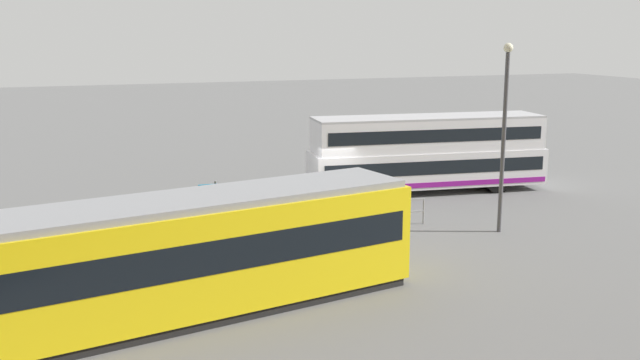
% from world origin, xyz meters
% --- Properties ---
extents(ground_plane, '(160.00, 160.00, 0.00)m').
position_xyz_m(ground_plane, '(0.00, 0.00, 0.00)').
color(ground_plane, slate).
extents(double_decker_bus, '(11.69, 4.01, 3.67)m').
position_xyz_m(double_decker_bus, '(-5.37, -1.19, 1.89)').
color(double_decker_bus, white).
rests_on(double_decker_bus, ground).
extents(tram_yellow, '(15.43, 5.44, 3.29)m').
position_xyz_m(tram_yellow, '(9.34, 10.40, 1.71)').
color(tram_yellow, yellow).
rests_on(tram_yellow, ground).
extents(pedestrian_near_railing, '(0.40, 0.40, 1.81)m').
position_xyz_m(pedestrian_near_railing, '(4.74, 5.18, 1.05)').
color(pedestrian_near_railing, '#33384C').
rests_on(pedestrian_near_railing, ground).
extents(pedestrian_crossing, '(0.36, 0.35, 1.71)m').
position_xyz_m(pedestrian_crossing, '(0.50, 6.31, 0.99)').
color(pedestrian_crossing, '#4C3F2D').
rests_on(pedestrian_crossing, ground).
extents(pedestrian_railing, '(7.60, 0.10, 1.08)m').
position_xyz_m(pedestrian_railing, '(1.49, 4.14, 0.74)').
color(pedestrian_railing, gray).
rests_on(pedestrian_railing, ground).
extents(info_sign, '(1.29, 0.17, 2.28)m').
position_xyz_m(info_sign, '(6.06, 3.58, 1.60)').
color(info_sign, slate).
rests_on(info_sign, ground).
extents(street_lamp, '(0.36, 0.36, 7.22)m').
position_xyz_m(street_lamp, '(-4.47, 6.18, 4.20)').
color(street_lamp, '#4C4C51').
rests_on(street_lamp, ground).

